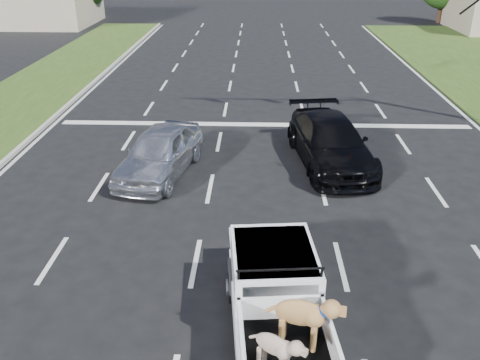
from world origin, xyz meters
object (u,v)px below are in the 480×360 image
object	(u,v)px
pickup_truck	(279,311)
black_coupe	(330,142)
traffic_signal	(455,5)
silver_sedan	(160,152)

from	to	relation	value
pickup_truck	black_coupe	size ratio (longest dim) A/B	0.90
pickup_truck	traffic_signal	bearing A→B (deg)	56.59
silver_sedan	traffic_signal	bearing A→B (deg)	39.09
traffic_signal	black_coupe	distance (m)	7.75
traffic_signal	pickup_truck	size ratio (longest dim) A/B	1.87
pickup_truck	silver_sedan	world-z (taller)	pickup_truck
silver_sedan	black_coupe	bearing A→B (deg)	22.45
traffic_signal	silver_sedan	bearing A→B (deg)	-152.84
traffic_signal	black_coupe	world-z (taller)	traffic_signal
silver_sedan	black_coupe	world-z (taller)	black_coupe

